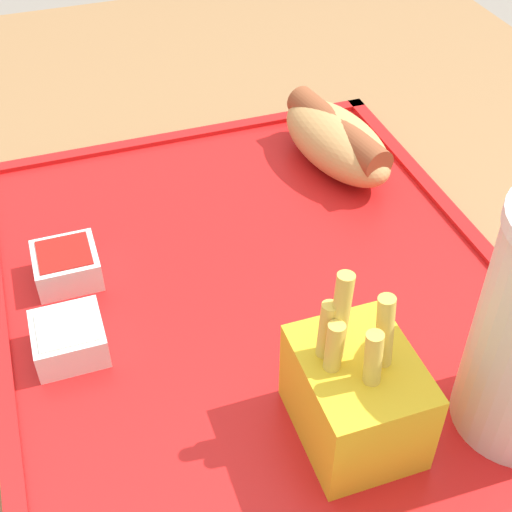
% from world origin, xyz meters
% --- Properties ---
extents(food_tray, '(0.42, 0.35, 0.01)m').
position_xyz_m(food_tray, '(0.04, -0.01, 0.76)').
color(food_tray, red).
rests_on(food_tray, dining_table).
extents(hot_dog_far, '(0.13, 0.08, 0.05)m').
position_xyz_m(hot_dog_far, '(-0.08, 0.10, 0.79)').
color(hot_dog_far, tan).
rests_on(hot_dog_far, food_tray).
extents(fries_carton, '(0.07, 0.06, 0.11)m').
position_xyz_m(fries_carton, '(0.17, -0.00, 0.80)').
color(fries_carton, gold).
rests_on(fries_carton, food_tray).
extents(sauce_cup_mayo, '(0.04, 0.04, 0.02)m').
position_xyz_m(sauce_cup_mayo, '(0.06, -0.14, 0.78)').
color(sauce_cup_mayo, silver).
rests_on(sauce_cup_mayo, food_tray).
extents(sauce_cup_ketchup, '(0.04, 0.04, 0.02)m').
position_xyz_m(sauce_cup_ketchup, '(-0.01, -0.13, 0.78)').
color(sauce_cup_ketchup, silver).
rests_on(sauce_cup_ketchup, food_tray).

